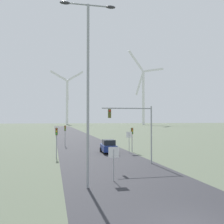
# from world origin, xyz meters

# --- Properties ---
(road_surface) EXTENTS (10.00, 240.00, 0.01)m
(road_surface) POSITION_xyz_m (0.00, 48.00, 0.00)
(road_surface) COLOR #2D2D33
(road_surface) RESTS_ON ground
(streetlamp) EXTENTS (3.83, 0.32, 12.51)m
(streetlamp) POSITION_xyz_m (-3.39, 7.11, 7.65)
(streetlamp) COLOR #93999E
(streetlamp) RESTS_ON ground
(stop_sign_near) EXTENTS (0.81, 0.07, 2.54)m
(stop_sign_near) POSITION_xyz_m (-1.26, 8.61, 1.78)
(stop_sign_near) COLOR #93999E
(stop_sign_near) RESTS_ON ground
(stop_sign_far) EXTENTS (0.81, 0.07, 2.91)m
(stop_sign_far) POSITION_xyz_m (4.50, 24.07, 2.03)
(stop_sign_far) COLOR #93999E
(stop_sign_far) RESTS_ON ground
(traffic_light_post_near_left) EXTENTS (0.28, 0.34, 3.60)m
(traffic_light_post_near_left) POSITION_xyz_m (-5.27, 21.66, 2.65)
(traffic_light_post_near_left) COLOR #93999E
(traffic_light_post_near_left) RESTS_ON ground
(traffic_light_post_near_right) EXTENTS (0.28, 0.34, 3.41)m
(traffic_light_post_near_right) POSITION_xyz_m (5.18, 24.89, 2.51)
(traffic_light_post_near_right) COLOR #93999E
(traffic_light_post_near_right) RESTS_ON ground
(traffic_light_post_mid_left) EXTENTS (0.28, 0.33, 3.54)m
(traffic_light_post_mid_left) POSITION_xyz_m (-3.66, 35.29, 2.60)
(traffic_light_post_mid_left) COLOR #93999E
(traffic_light_post_mid_left) RESTS_ON ground
(traffic_light_mast_overhead) EXTENTS (5.34, 0.34, 5.99)m
(traffic_light_mast_overhead) POSITION_xyz_m (2.48, 15.37, 4.34)
(traffic_light_mast_overhead) COLOR #93999E
(traffic_light_mast_overhead) RESTS_ON ground
(car_approaching) EXTENTS (2.01, 4.19, 1.83)m
(car_approaching) POSITION_xyz_m (1.71, 24.53, 0.91)
(car_approaching) COLOR navy
(car_approaching) RESTS_ON ground
(wind_turbine_left) EXTENTS (30.46, 2.60, 49.47)m
(wind_turbine_left) POSITION_xyz_m (6.58, 229.09, 24.72)
(wind_turbine_left) COLOR white
(wind_turbine_left) RESTS_ON ground
(wind_turbine_center) EXTENTS (35.46, 8.70, 62.81)m
(wind_turbine_center) POSITION_xyz_m (69.61, 201.68, 28.68)
(wind_turbine_center) COLOR white
(wind_turbine_center) RESTS_ON ground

